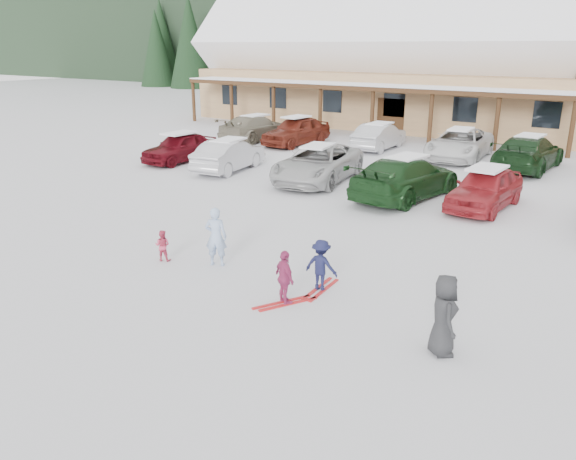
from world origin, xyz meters
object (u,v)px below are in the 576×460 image
Objects in this scene: adult_skier at (216,237)px; parked_car_0 at (180,147)px; parked_car_7 at (256,128)px; parked_car_8 at (296,131)px; parked_car_4 at (485,188)px; parked_car_10 at (460,144)px; day_lodge at (396,66)px; child_navy at (321,265)px; parked_car_2 at (318,163)px; child_magenta at (285,278)px; bystander_dark at (444,315)px; parked_car_3 at (406,177)px; parked_car_11 at (528,153)px; parked_car_1 at (229,155)px; parked_car_9 at (379,136)px; toddler_red at (163,245)px; lamp_post at (576,85)px.

parked_car_0 is (-10.28, 9.12, -0.07)m from adult_skier.
parked_car_8 reaches higher than parked_car_7.
parked_car_4 reaches higher than parked_car_0.
day_lodge is at bearing 123.28° from parked_car_10.
parked_car_2 reaches higher than child_navy.
bystander_dark is at bearing -153.81° from child_magenta.
parked_car_3 is 14.41m from parked_car_7.
parked_car_11 is at bearing 94.71° from parked_car_4.
parked_car_11 is (3.35, -0.78, 0.03)m from parked_car_10.
day_lodge reaches higher than bystander_dark.
child_magenta is 18.37m from parked_car_10.
day_lodge is at bearing -99.97° from adult_skier.
parked_car_1 is 7.45m from parked_car_8.
parked_car_7 is at bearing -23.33° from child_magenta.
day_lodge is 19.16m from parked_car_0.
day_lodge reaches higher than parked_car_1.
parked_car_7 is 1.20× the size of parked_car_9.
toddler_red is at bearing -77.40° from day_lodge.
child_magenta is 0.24× the size of parked_car_7.
toddler_red is 0.18× the size of parked_car_8.
adult_skier is 13.74m from parked_car_0.
child_magenta is at bearing -71.33° from parked_car_2.
day_lodge is 21.21m from parked_car_3.
adult_skier is 1.26× the size of child_navy.
day_lodge reaches higher than parked_car_8.
lamp_post is 19.40m from parked_car_1.
parked_car_10 is (-2.48, 17.17, 0.13)m from child_navy.
parked_car_2 is 1.26× the size of parked_car_9.
parked_car_7 is at bearing -23.39° from parked_car_3.
parked_car_10 is (3.23, 7.99, -0.00)m from parked_car_2.
toddler_red is at bearing -47.13° from parked_car_0.
child_magenta is at bearing 53.06° from bystander_dark.
child_navy is 1.10m from child_magenta.
child_navy reaches higher than toddler_red.
parked_car_2 is 8.25m from parked_car_9.
parked_car_1 is (0.65, -18.93, -3.25)m from day_lodge.
parked_car_1 is at bearing 176.91° from parked_car_2.
parked_car_2 is at bearing 5.29° from bystander_dark.
child_navy is at bearing -86.56° from parked_car_10.
parked_car_3 is at bearing -0.99° from parked_car_0.
day_lodge is 16.43m from parked_car_11.
child_magenta is at bearing -52.77° from parked_car_8.
parked_car_8 is (2.80, 0.08, 0.05)m from parked_car_7.
parked_car_4 reaches higher than parked_car_1.
parked_car_8 is 12.20m from parked_car_11.
child_navy is 0.24× the size of parked_car_7.
parked_car_7 is at bearing -80.81° from adult_skier.
toddler_red is at bearing -63.04° from parked_car_8.
parked_car_7 is (-4.10, 7.26, 0.04)m from parked_car_1.
parked_car_11 is (0.87, 16.39, 0.17)m from child_navy.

